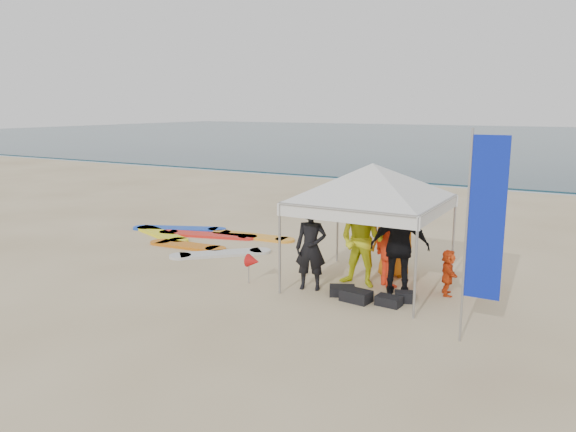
% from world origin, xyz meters
% --- Properties ---
extents(ground, '(120.00, 120.00, 0.00)m').
position_xyz_m(ground, '(0.00, 0.00, 0.00)').
color(ground, beige).
rests_on(ground, ground).
extents(ocean, '(160.00, 84.00, 0.08)m').
position_xyz_m(ocean, '(0.00, 60.00, 0.04)').
color(ocean, '#0C2633').
rests_on(ocean, ground).
extents(shoreline_foam, '(160.00, 1.20, 0.01)m').
position_xyz_m(shoreline_foam, '(0.00, 18.20, 0.00)').
color(shoreline_foam, silver).
rests_on(shoreline_foam, ground).
extents(person_black_a, '(0.72, 0.58, 1.72)m').
position_xyz_m(person_black_a, '(0.70, 1.43, 0.86)').
color(person_black_a, black).
rests_on(person_black_a, ground).
extents(person_yellow, '(0.97, 0.76, 1.96)m').
position_xyz_m(person_yellow, '(1.51, 2.12, 0.98)').
color(person_yellow, '#EDF522').
rests_on(person_yellow, ground).
extents(person_orange_a, '(1.25, 1.19, 1.70)m').
position_xyz_m(person_orange_a, '(2.04, 2.40, 0.85)').
color(person_orange_a, '#FF3416').
rests_on(person_orange_a, ground).
extents(person_black_b, '(1.22, 0.78, 1.94)m').
position_xyz_m(person_black_b, '(2.37, 1.97, 0.97)').
color(person_black_b, black).
rests_on(person_black_b, ground).
extents(person_orange_b, '(1.06, 0.98, 1.82)m').
position_xyz_m(person_orange_b, '(1.87, 3.06, 0.91)').
color(person_orange_b, orange).
rests_on(person_orange_b, ground).
extents(person_seated, '(0.55, 0.89, 0.92)m').
position_xyz_m(person_seated, '(3.21, 2.43, 0.46)').
color(person_seated, '#E84714').
rests_on(person_seated, ground).
extents(canopy_tent, '(3.86, 3.86, 2.91)m').
position_xyz_m(canopy_tent, '(1.65, 2.24, 2.53)').
color(canopy_tent, '#A5A5A8').
rests_on(canopy_tent, ground).
extents(feather_flag, '(0.57, 0.04, 3.35)m').
position_xyz_m(feather_flag, '(4.20, 0.28, 1.97)').
color(feather_flag, '#A5A5A8').
rests_on(feather_flag, ground).
extents(marker_pennant, '(0.28, 0.28, 0.64)m').
position_xyz_m(marker_pennant, '(-0.48, 1.11, 0.49)').
color(marker_pennant, '#A5A5A8').
rests_on(marker_pennant, ground).
extents(gear_pile, '(1.73, 0.82, 0.22)m').
position_xyz_m(gear_pile, '(1.95, 1.33, 0.10)').
color(gear_pile, black).
rests_on(gear_pile, ground).
extents(surfboard_spread, '(4.91, 3.33, 0.07)m').
position_xyz_m(surfboard_spread, '(-3.98, 3.78, 0.04)').
color(surfboard_spread, red).
rests_on(surfboard_spread, ground).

